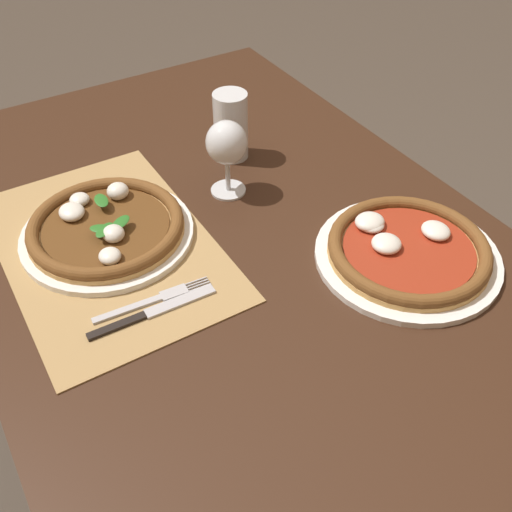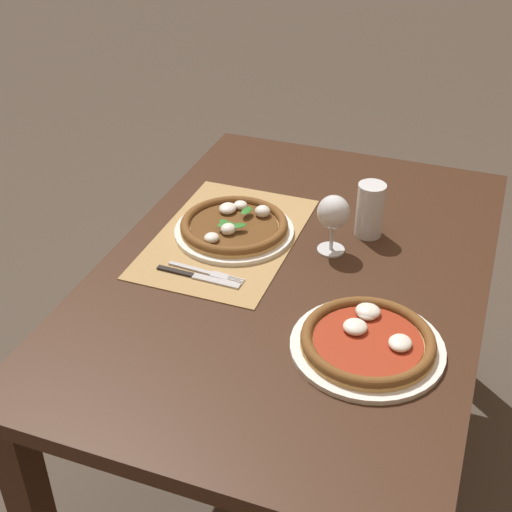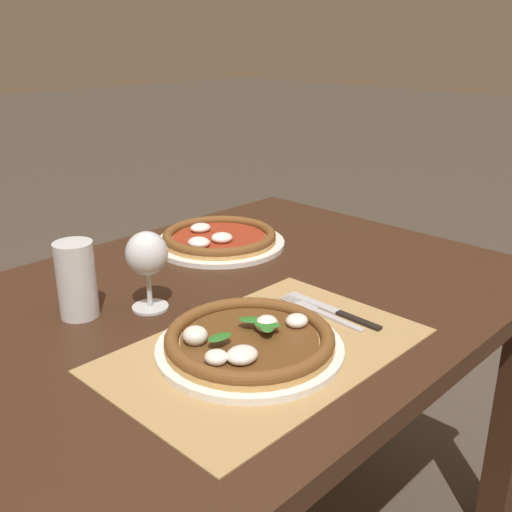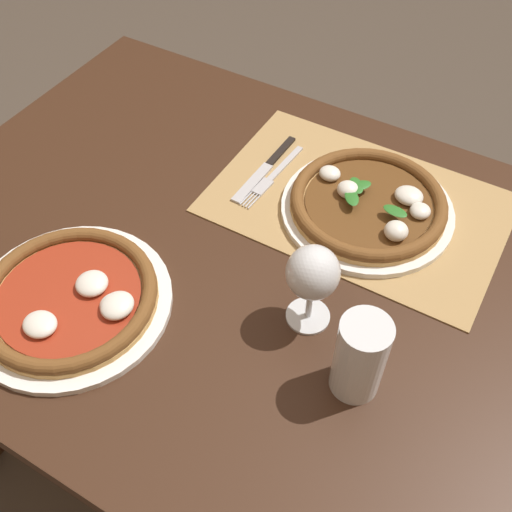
% 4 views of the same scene
% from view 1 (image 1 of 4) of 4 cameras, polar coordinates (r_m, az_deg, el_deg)
% --- Properties ---
extents(ground_plane, '(24.00, 24.00, 0.00)m').
position_cam_1_polar(ground_plane, '(1.69, -2.09, -17.16)').
color(ground_plane, '#473D33').
extents(dining_table, '(1.35, 0.91, 0.74)m').
position_cam_1_polar(dining_table, '(1.18, -2.85, -1.18)').
color(dining_table, '#382114').
rests_on(dining_table, ground).
extents(paper_placemat, '(0.53, 0.35, 0.00)m').
position_cam_1_polar(paper_placemat, '(1.11, -14.05, 0.90)').
color(paper_placemat, '#A88451').
rests_on(paper_placemat, dining_table).
extents(pizza_near, '(0.31, 0.31, 0.05)m').
position_cam_1_polar(pizza_near, '(1.11, -14.09, 2.63)').
color(pizza_near, white).
rests_on(pizza_near, paper_placemat).
extents(pizza_far, '(0.32, 0.32, 0.05)m').
position_cam_1_polar(pizza_far, '(1.07, 14.21, 0.57)').
color(pizza_far, white).
rests_on(pizza_far, dining_table).
extents(wine_glass, '(0.08, 0.08, 0.16)m').
position_cam_1_polar(wine_glass, '(1.15, -2.81, 10.44)').
color(wine_glass, silver).
rests_on(wine_glass, dining_table).
extents(pint_glass, '(0.07, 0.07, 0.15)m').
position_cam_1_polar(pint_glass, '(1.28, -2.41, 12.16)').
color(pint_glass, silver).
rests_on(pint_glass, dining_table).
extents(fork, '(0.03, 0.20, 0.00)m').
position_cam_1_polar(fork, '(0.99, -9.74, -4.16)').
color(fork, '#B7B7BC').
rests_on(fork, paper_placemat).
extents(knife, '(0.02, 0.22, 0.01)m').
position_cam_1_polar(knife, '(0.97, -9.77, -5.27)').
color(knife, black).
rests_on(knife, paper_placemat).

